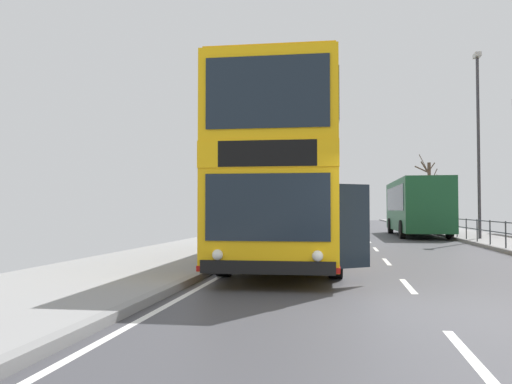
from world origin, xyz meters
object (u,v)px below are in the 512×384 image
at_px(background_bus_far_lane, 416,206).
at_px(bare_tree_far_00, 429,190).
at_px(street_lamp_far_side, 478,132).
at_px(double_decker_bus_main, 291,179).

height_order(background_bus_far_lane, bare_tree_far_00, bare_tree_far_00).
height_order(street_lamp_far_side, bare_tree_far_00, street_lamp_far_side).
xyz_separation_m(double_decker_bus_main, background_bus_far_lane, (5.72, 15.97, -0.66)).
xyz_separation_m(double_decker_bus_main, bare_tree_far_00, (9.03, 32.10, 0.82)).
bearing_deg(background_bus_far_lane, bare_tree_far_00, 78.40).
distance_m(background_bus_far_lane, street_lamp_far_side, 6.49).
distance_m(double_decker_bus_main, background_bus_far_lane, 16.98).
bearing_deg(bare_tree_far_00, street_lamp_far_side, -93.04).
xyz_separation_m(double_decker_bus_main, street_lamp_far_side, (7.91, 10.93, 2.80)).
distance_m(street_lamp_far_side, bare_tree_far_00, 21.29).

